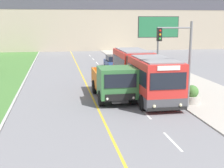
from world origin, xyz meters
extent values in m
cube|color=silver|center=(2.75, 7.80, 0.00)|extent=(0.12, 2.40, 0.01)
cube|color=silver|center=(2.75, 12.40, 0.00)|extent=(0.12, 2.40, 0.01)
cube|color=silver|center=(2.75, 17.00, 0.00)|extent=(0.12, 2.40, 0.01)
cube|color=silver|center=(2.75, 21.60, 0.00)|extent=(0.12, 2.40, 0.01)
cube|color=silver|center=(2.75, 26.20, 0.00)|extent=(0.12, 2.40, 0.01)
cube|color=silver|center=(2.75, 30.80, 0.00)|extent=(0.12, 2.40, 0.01)
cube|color=silver|center=(2.75, 35.40, 0.00)|extent=(0.12, 2.40, 0.01)
cube|color=silver|center=(2.75, 40.00, 0.00)|extent=(0.12, 2.40, 0.01)
cube|color=silver|center=(2.75, 44.60, 0.00)|extent=(0.12, 2.40, 0.01)
cube|color=red|center=(3.96, 14.51, 1.66)|extent=(2.55, 5.25, 2.77)
cube|color=#4C4C51|center=(3.96, 14.51, 0.62)|extent=(2.57, 5.27, 0.70)
cube|color=black|center=(3.96, 14.51, 2.08)|extent=(2.58, 4.83, 0.97)
cube|color=gray|center=(3.96, 14.51, 3.09)|extent=(2.17, 4.73, 0.08)
cube|color=red|center=(3.96, 20.66, 1.66)|extent=(2.55, 5.25, 2.77)
cube|color=#4C4C51|center=(3.96, 20.66, 0.62)|extent=(2.57, 5.27, 0.70)
cube|color=black|center=(3.96, 20.66, 2.08)|extent=(2.58, 4.83, 0.97)
cube|color=gray|center=(3.96, 20.66, 3.09)|extent=(2.17, 4.73, 0.08)
cube|color=#474747|center=(3.96, 17.59, 1.66)|extent=(2.35, 0.90, 2.55)
cube|color=black|center=(3.96, 11.86, 2.08)|extent=(2.25, 0.04, 1.02)
cube|color=black|center=(3.96, 11.85, 0.38)|extent=(2.50, 0.06, 0.20)
sphere|color=#F4EAB2|center=(3.13, 11.84, 0.57)|extent=(0.20, 0.20, 0.20)
sphere|color=#F4EAB2|center=(4.79, 11.84, 0.57)|extent=(0.20, 0.20, 0.20)
cube|color=white|center=(3.96, 11.86, 2.87)|extent=(1.41, 0.04, 0.28)
cylinder|color=black|center=(2.75, 13.04, 0.50)|extent=(0.28, 1.00, 1.00)
cylinder|color=black|center=(5.17, 13.04, 0.50)|extent=(0.28, 1.00, 1.00)
cylinder|color=black|center=(2.75, 16.19, 0.50)|extent=(0.28, 1.00, 1.00)
cylinder|color=black|center=(5.17, 16.19, 0.50)|extent=(0.28, 1.00, 1.00)
cylinder|color=black|center=(2.75, 21.19, 0.50)|extent=(0.28, 1.00, 1.00)
cylinder|color=black|center=(5.17, 21.19, 0.50)|extent=(0.28, 1.00, 1.00)
cube|color=black|center=(1.43, 16.78, 0.45)|extent=(1.11, 6.25, 0.20)
cube|color=#38753D|center=(1.43, 14.83, 1.54)|extent=(2.46, 2.34, 1.98)
cube|color=black|center=(1.43, 13.64, 1.83)|extent=(2.09, 0.04, 0.89)
cube|color=black|center=(1.43, 13.63, 0.77)|extent=(1.97, 0.06, 0.44)
sphere|color=silver|center=(0.57, 13.62, 0.70)|extent=(0.18, 0.18, 0.18)
sphere|color=silver|center=(2.29, 13.62, 0.70)|extent=(0.18, 0.18, 0.18)
cube|color=orange|center=(1.43, 18.08, 0.61)|extent=(2.34, 3.66, 0.12)
cube|color=orange|center=(0.32, 18.08, 1.18)|extent=(0.12, 3.66, 1.28)
cube|color=orange|center=(2.54, 18.08, 1.18)|extent=(0.12, 3.66, 1.28)
cube|color=orange|center=(1.43, 16.31, 1.18)|extent=(2.34, 0.12, 1.28)
cube|color=orange|center=(1.43, 19.85, 1.18)|extent=(2.34, 0.12, 1.28)
cube|color=orange|center=(1.43, 16.31, 1.94)|extent=(2.34, 0.12, 0.24)
cylinder|color=black|center=(0.30, 14.59, 0.52)|extent=(0.30, 1.04, 1.04)
cylinder|color=black|center=(2.56, 14.59, 0.52)|extent=(0.30, 1.04, 1.04)
cylinder|color=black|center=(0.30, 18.26, 0.52)|extent=(0.30, 1.04, 1.04)
cylinder|color=black|center=(2.56, 18.26, 0.52)|extent=(0.30, 1.04, 1.04)
cube|color=#2D4784|center=(4.21, 31.29, 0.49)|extent=(1.80, 4.30, 0.61)
cube|color=black|center=(4.21, 31.40, 1.12)|extent=(1.53, 2.36, 0.65)
cylinder|color=black|center=(3.40, 30.00, 0.31)|extent=(0.18, 0.62, 0.62)
cylinder|color=black|center=(5.02, 30.00, 0.31)|extent=(0.18, 0.62, 0.62)
cylinder|color=black|center=(3.40, 32.58, 0.31)|extent=(0.18, 0.62, 0.62)
cylinder|color=black|center=(5.02, 32.58, 0.31)|extent=(0.18, 0.62, 0.62)
cylinder|color=slate|center=(5.76, 13.02, 2.78)|extent=(0.16, 0.16, 5.57)
cylinder|color=slate|center=(4.66, 13.02, 5.17)|extent=(2.20, 0.10, 0.10)
cube|color=black|center=(3.70, 13.02, 4.77)|extent=(0.28, 0.24, 0.80)
sphere|color=red|center=(3.70, 12.89, 5.01)|extent=(0.14, 0.14, 0.14)
sphere|color=orange|center=(3.70, 12.89, 4.77)|extent=(0.14, 0.14, 0.14)
sphere|color=green|center=(3.70, 12.89, 4.53)|extent=(0.14, 0.14, 0.14)
cylinder|color=#59595B|center=(10.89, 34.83, 1.70)|extent=(0.24, 0.24, 3.41)
cube|color=#333333|center=(10.89, 34.83, 4.72)|extent=(5.56, 0.20, 2.78)
cube|color=#287547|center=(10.89, 34.72, 4.72)|extent=(5.40, 0.02, 2.62)
cylinder|color=#B7B2A8|center=(6.44, 13.91, 0.33)|extent=(1.11, 1.11, 0.49)
sphere|color=#477A38|center=(6.44, 13.91, 0.88)|extent=(0.89, 0.89, 0.89)
cylinder|color=#B7B2A8|center=(6.58, 18.36, 0.31)|extent=(1.01, 1.01, 0.47)
sphere|color=#477A38|center=(6.58, 18.36, 0.82)|extent=(0.81, 0.81, 0.81)
cylinder|color=#B7B2A8|center=(6.39, 22.80, 0.32)|extent=(1.07, 1.07, 0.47)
sphere|color=#477A38|center=(6.39, 22.80, 0.85)|extent=(0.86, 0.86, 0.86)
camera|label=1|loc=(-2.50, -5.39, 5.64)|focal=50.00mm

